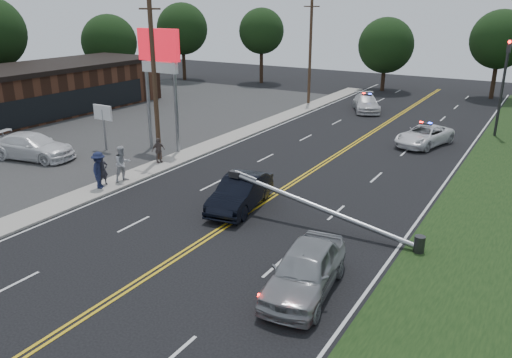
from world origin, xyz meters
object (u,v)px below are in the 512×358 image
Objects in this scene: bystander_a at (103,170)px; parked_car at (32,146)px; utility_pole_mid at (154,81)px; emergency_a at (424,136)px; small_sign at (103,116)px; traffic_signal at (504,80)px; bystander_b at (123,164)px; bystander_d at (158,150)px; bystander_c at (99,170)px; fallen_streetlight at (330,211)px; emergency_b at (366,103)px; crashed_sedan at (240,193)px; utility_pole_far at (310,52)px; waiting_sedan at (305,270)px; pylon_sign at (159,61)px.

parked_car is at bearing 93.66° from bystander_a.
emergency_a is (13.52, 12.44, -4.38)m from utility_pole_mid.
utility_pole_mid reaches higher than small_sign.
parked_car is 1.12× the size of emergency_a.
utility_pole_mid is 9.28m from parked_car.
parked_car is at bearing -122.79° from small_sign.
bystander_b is (-16.42, -22.17, -3.08)m from traffic_signal.
small_sign is at bearing 98.51° from bystander_d.
utility_pole_mid is 6.93m from bystander_c.
parked_car is 8.01m from bystander_a.
small_sign is at bearing 167.60° from fallen_streetlight.
traffic_signal is at bearing 70.33° from emergency_a.
emergency_b is (10.85, 21.65, -1.58)m from small_sign.
bystander_d is (-8.16, 3.27, 0.10)m from crashed_sedan.
fallen_streetlight is 5.67× the size of bystander_a.
small_sign is 22.68m from utility_pole_far.
small_sign is at bearing -102.31° from utility_pole_far.
emergency_a is at bearing -35.26° from utility_pole_far.
bystander_b is at bearing -179.19° from fallen_streetlight.
crashed_sedan is 7.92m from waiting_sedan.
small_sign is 7.31m from bystander_b.
pylon_sign is 1.13× the size of traffic_signal.
pylon_sign is 1.59× the size of emergency_a.
utility_pole_far is 27.54m from bystander_a.
utility_pole_mid is (1.30, -2.00, -0.91)m from pylon_sign.
emergency_a is (13.52, -9.56, -4.38)m from utility_pole_far.
crashed_sedan is (-8.88, -21.84, -3.40)m from traffic_signal.
pylon_sign is 20.03m from waiting_sedan.
utility_pole_far is 22.97m from bystander_d.
pylon_sign reaches higher than bystander_d.
bystander_a is at bearing -111.90° from parked_car.
utility_pole_far is 17.13m from emergency_a.
emergency_a is at bearing -64.04° from parked_car.
traffic_signal is at bearing 79.41° from fallen_streetlight.
parked_car is 3.42× the size of bystander_a.
waiting_sedan is at bearing -96.10° from traffic_signal.
bystander_d is at bearing -132.53° from traffic_signal.
crashed_sedan is at bearing -102.09° from parked_car.
pylon_sign reaches higher than waiting_sedan.
utility_pole_mid is 10.36m from crashed_sedan.
emergency_b is (13.33, 25.51, -0.06)m from parked_car.
bystander_b is (1.08, -4.17, -3.96)m from utility_pole_mid.
pylon_sign is at bearing 49.11° from bystander_d.
parked_car is 28.78m from emergency_b.
pylon_sign is 9.01m from bystander_a.
bystander_a is at bearing -83.37° from utility_pole_mid.
bystander_c is at bearing -139.43° from bystander_a.
utility_pole_far is 6.05× the size of bystander_a.
pylon_sign is 12.63m from crashed_sedan.
small_sign is at bearing -129.86° from emergency_a.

